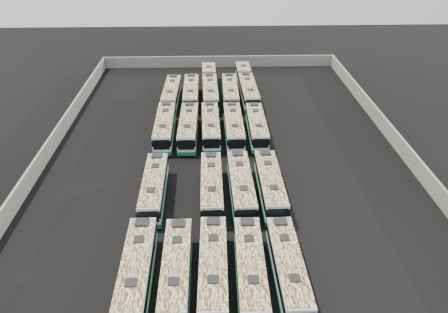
% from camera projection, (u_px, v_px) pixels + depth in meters
% --- Properties ---
extents(ground, '(140.00, 140.00, 0.00)m').
position_uv_depth(ground, '(226.00, 160.00, 54.57)').
color(ground, black).
rests_on(ground, ground).
extents(perimeter_wall, '(45.20, 73.20, 2.20)m').
position_uv_depth(perimeter_wall, '(226.00, 153.00, 54.02)').
color(perimeter_wall, slate).
rests_on(perimeter_wall, ground).
extents(bus_front_far_left, '(2.52, 11.29, 3.17)m').
position_uv_depth(bus_front_far_left, '(137.00, 272.00, 35.72)').
color(bus_front_far_left, silver).
rests_on(bus_front_far_left, ground).
extents(bus_front_left, '(2.32, 10.86, 3.06)m').
position_uv_depth(bus_front_left, '(176.00, 271.00, 35.88)').
color(bus_front_left, silver).
rests_on(bus_front_left, ground).
extents(bus_front_center, '(2.51, 11.02, 3.09)m').
position_uv_depth(bus_front_center, '(213.00, 269.00, 36.05)').
color(bus_front_center, silver).
rests_on(bus_front_center, ground).
extents(bus_front_right, '(2.48, 10.94, 3.07)m').
position_uv_depth(bus_front_right, '(250.00, 270.00, 36.03)').
color(bus_front_right, silver).
rests_on(bus_front_right, ground).
extents(bus_front_far_right, '(2.42, 10.78, 3.03)m').
position_uv_depth(bus_front_far_right, '(288.00, 269.00, 36.19)').
color(bus_front_far_right, silver).
rests_on(bus_front_far_right, ground).
extents(bus_midfront_far_left, '(2.40, 10.82, 3.04)m').
position_uv_depth(bus_midfront_far_left, '(154.00, 188.00, 46.51)').
color(bus_midfront_far_left, silver).
rests_on(bus_midfront_far_left, ground).
extents(bus_midfront_center, '(2.32, 10.78, 3.03)m').
position_uv_depth(bus_midfront_center, '(212.00, 187.00, 46.69)').
color(bus_midfront_center, silver).
rests_on(bus_midfront_center, ground).
extents(bus_midfront_right, '(2.58, 11.04, 3.09)m').
position_uv_depth(bus_midfront_right, '(241.00, 186.00, 46.76)').
color(bus_midfront_right, silver).
rests_on(bus_midfront_right, ground).
extents(bus_midfront_far_right, '(2.41, 11.02, 3.10)m').
position_uv_depth(bus_midfront_far_right, '(270.00, 185.00, 46.88)').
color(bus_midfront_far_right, silver).
rests_on(bus_midfront_far_right, ground).
extents(bus_midback_far_left, '(2.50, 11.26, 3.16)m').
position_uv_depth(bus_midback_far_left, '(165.00, 127.00, 59.08)').
color(bus_midback_far_left, silver).
rests_on(bus_midback_far_left, ground).
extents(bus_midback_left, '(2.54, 11.22, 3.15)m').
position_uv_depth(bus_midback_left, '(188.00, 127.00, 59.05)').
color(bus_midback_left, silver).
rests_on(bus_midback_left, ground).
extents(bus_midback_center, '(2.53, 11.04, 3.10)m').
position_uv_depth(bus_midback_center, '(211.00, 126.00, 59.31)').
color(bus_midback_center, silver).
rests_on(bus_midback_center, ground).
extents(bus_midback_right, '(2.45, 11.08, 3.12)m').
position_uv_depth(bus_midback_right, '(234.00, 127.00, 59.24)').
color(bus_midback_right, silver).
rests_on(bus_midback_right, ground).
extents(bus_midback_far_right, '(2.31, 10.76, 3.03)m').
position_uv_depth(bus_midback_far_right, '(257.00, 127.00, 59.37)').
color(bus_midback_far_right, silver).
rests_on(bus_midback_far_right, ground).
extents(bus_back_far_left, '(2.55, 10.89, 3.05)m').
position_uv_depth(bus_back_far_left, '(172.00, 94.00, 69.67)').
color(bus_back_far_left, silver).
rests_on(bus_back_far_left, ground).
extents(bus_back_left, '(2.40, 11.01, 3.10)m').
position_uv_depth(bus_back_left, '(191.00, 93.00, 69.85)').
color(bus_back_left, silver).
rests_on(bus_back_left, ground).
extents(bus_back_center, '(2.72, 17.37, 3.14)m').
position_uv_depth(bus_back_center, '(210.00, 86.00, 72.37)').
color(bus_back_center, silver).
rests_on(bus_back_center, ground).
extents(bus_back_right, '(2.36, 11.06, 3.11)m').
position_uv_depth(bus_back_right, '(230.00, 93.00, 69.96)').
color(bus_back_right, silver).
rests_on(bus_back_right, ground).
extents(bus_back_far_right, '(2.79, 17.51, 3.17)m').
position_uv_depth(bus_back_far_right, '(247.00, 85.00, 72.71)').
color(bus_back_far_right, silver).
rests_on(bus_back_far_right, ground).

